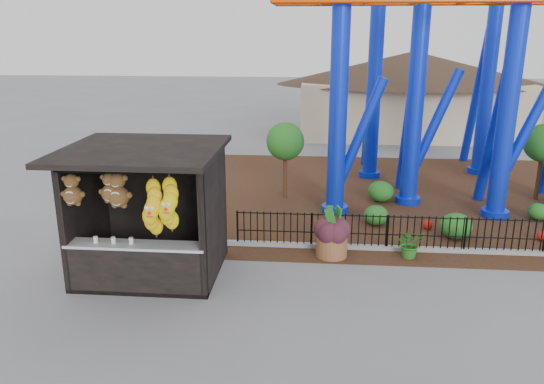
# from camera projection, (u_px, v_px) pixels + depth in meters

# --- Properties ---
(ground) EXTENTS (120.00, 120.00, 0.00)m
(ground) POSITION_uv_depth(u_px,v_px,m) (272.00, 300.00, 11.49)
(ground) COLOR slate
(ground) RESTS_ON ground
(mulch_bed) EXTENTS (18.00, 12.00, 0.02)m
(mulch_bed) POSITION_uv_depth(u_px,v_px,m) (404.00, 196.00, 18.79)
(mulch_bed) COLOR #331E11
(mulch_bed) RESTS_ON ground
(curb) EXTENTS (18.00, 0.18, 0.12)m
(curb) POSITION_uv_depth(u_px,v_px,m) (432.00, 250.00, 14.00)
(curb) COLOR gray
(curb) RESTS_ON ground
(prize_booth) EXTENTS (3.50, 3.40, 3.12)m
(prize_booth) POSITION_uv_depth(u_px,v_px,m) (146.00, 216.00, 12.18)
(prize_booth) COLOR black
(prize_booth) RESTS_ON ground
(picket_fence) EXTENTS (12.20, 0.06, 1.00)m
(picket_fence) POSITION_uv_depth(u_px,v_px,m) (469.00, 235.00, 13.80)
(picket_fence) COLOR black
(picket_fence) RESTS_ON ground
(roller_coaster) EXTENTS (11.00, 6.37, 10.82)m
(roller_coaster) POSITION_uv_depth(u_px,v_px,m) (452.00, 4.00, 17.05)
(roller_coaster) COLOR #0C26D3
(roller_coaster) RESTS_ON ground
(terracotta_planter) EXTENTS (0.85, 0.85, 0.62)m
(terracotta_planter) POSITION_uv_depth(u_px,v_px,m) (332.00, 245.00, 13.66)
(terracotta_planter) COLOR brown
(terracotta_planter) RESTS_ON ground
(planter_foliage) EXTENTS (0.70, 0.70, 0.64)m
(planter_foliage) POSITION_uv_depth(u_px,v_px,m) (332.00, 222.00, 13.48)
(planter_foliage) COLOR #381621
(planter_foliage) RESTS_ON terracotta_planter
(potted_plant) EXTENTS (0.78, 0.71, 0.77)m
(potted_plant) POSITION_uv_depth(u_px,v_px,m) (411.00, 244.00, 13.57)
(potted_plant) COLOR #1F5B1A
(potted_plant) RESTS_ON ground
(landscaping) EXTENTS (7.42, 4.14, 0.72)m
(landscaping) POSITION_uv_depth(u_px,v_px,m) (440.00, 211.00, 16.22)
(landscaping) COLOR #1F5C1B
(landscaping) RESTS_ON mulch_bed
(pavilion) EXTENTS (15.00, 15.00, 4.80)m
(pavilion) POSITION_uv_depth(u_px,v_px,m) (412.00, 80.00, 29.18)
(pavilion) COLOR #BFAD8C
(pavilion) RESTS_ON ground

